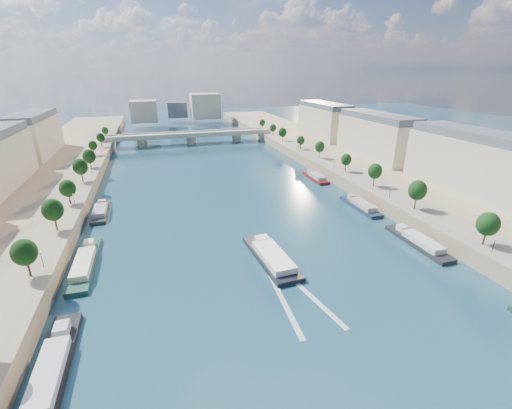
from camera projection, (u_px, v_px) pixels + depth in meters
ground at (235, 213)px, 121.72m from camera, size 700.00×700.00×0.00m
quay_right at (405, 188)px, 140.22m from camera, size 44.00×520.00×5.00m
pave_left at (53, 219)px, 104.49m from camera, size 14.00×520.00×0.10m
pave_right at (375, 185)px, 135.24m from camera, size 14.00×520.00×0.10m
trees_left at (58, 200)px, 104.81m from camera, size 4.80×268.80×8.26m
trees_right at (358, 166)px, 141.60m from camera, size 4.80×268.80×8.26m
lamps_left at (61, 222)px, 95.80m from camera, size 0.36×200.36×4.28m
lamps_right at (358, 176)px, 137.47m from camera, size 0.36×200.36×4.28m
buildings_right at (417, 146)px, 149.28m from camera, size 16.00×226.00×23.20m
skyline at (182, 108)px, 312.58m from camera, size 79.00×42.00×22.00m
bridge at (191, 136)px, 233.43m from camera, size 112.00×12.00×8.15m
tour_barge at (271, 257)px, 91.43m from camera, size 8.96×25.98×3.63m
wake at (296, 296)px, 76.94m from camera, size 10.75×26.03×0.04m
moored_barges_left at (53, 368)px, 57.40m from camera, size 5.00×154.40×3.60m
moored_barges_right at (433, 251)px, 94.37m from camera, size 5.00×164.06×3.60m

